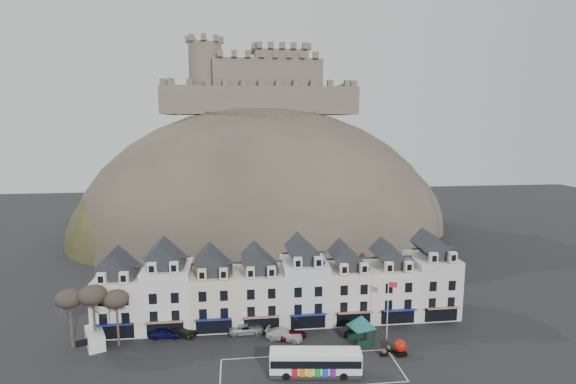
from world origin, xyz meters
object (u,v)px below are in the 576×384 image
object	(u,v)px
flagpole	(388,306)
white_van	(95,338)
bus_shelter	(361,322)
car_charcoal	(353,331)
car_silver	(246,328)
red_buoy	(400,347)
car_white	(284,334)
car_maroon	(293,334)
car_navy	(165,332)
car_black	(181,332)
bus	(315,361)

from	to	relation	value
flagpole	white_van	xyz separation A→B (m)	(-40.14, 2.81, -3.85)
bus_shelter	car_charcoal	size ratio (longest dim) A/B	1.57
car_charcoal	flagpole	bearing A→B (deg)	-116.75
bus_shelter	car_silver	xyz separation A→B (m)	(-15.62, 4.71, -2.39)
red_buoy	car_silver	xyz separation A→B (m)	(-19.79, 8.43, -0.35)
flagpole	car_charcoal	xyz separation A→B (m)	(-4.49, 1.74, -4.32)
flagpole	car_silver	bearing A→B (deg)	168.22
flagpole	car_white	bearing A→B (deg)	173.58
white_van	car_maroon	distance (m)	26.97
car_charcoal	car_navy	bearing A→B (deg)	79.30
bus_shelter	red_buoy	xyz separation A→B (m)	(4.17, -3.72, -2.04)
car_charcoal	white_van	bearing A→B (deg)	82.70
car_black	car_silver	distance (m)	9.20
car_maroon	car_white	bearing A→B (deg)	74.32
bus	red_buoy	world-z (taller)	bus
car_maroon	car_charcoal	bearing A→B (deg)	-104.90
white_van	bus_shelter	bearing A→B (deg)	-28.63
car_navy	car_silver	distance (m)	11.48
red_buoy	car_maroon	xyz separation A→B (m)	(-13.39, 5.96, -0.39)
bus_shelter	car_charcoal	bearing A→B (deg)	85.57
car_charcoal	car_black	bearing A→B (deg)	78.82
car_navy	car_charcoal	xyz separation A→B (m)	(26.58, -2.38, -0.14)
car_silver	bus_shelter	bearing A→B (deg)	-109.60
flagpole	car_white	xyz separation A→B (m)	(-14.40, 1.62, -4.19)
bus_shelter	car_maroon	size ratio (longest dim) A/B	1.54
red_buoy	car_navy	size ratio (longest dim) A/B	0.46
car_navy	car_black	bearing A→B (deg)	-85.96
car_maroon	bus	bearing A→B (deg)	173.92
flagpole	car_charcoal	bearing A→B (deg)	158.84
car_white	car_silver	bearing A→B (deg)	85.22
car_navy	car_black	distance (m)	2.28
white_van	car_silver	world-z (taller)	white_van
red_buoy	car_charcoal	world-z (taller)	red_buoy
bus_shelter	white_van	distance (m)	36.37
red_buoy	flagpole	distance (m)	5.83
white_van	car_white	distance (m)	25.77
car_black	car_charcoal	size ratio (longest dim) A/B	1.12
bus	bus_shelter	distance (m)	10.47
flagpole	car_maroon	distance (m)	13.97
car_silver	car_white	world-z (taller)	car_white
car_black	car_silver	world-z (taller)	car_silver
car_navy	bus_shelter	bearing A→B (deg)	-95.89
bus	car_navy	world-z (taller)	bus
car_navy	car_charcoal	bearing A→B (deg)	-91.08
car_navy	car_maroon	xyz separation A→B (m)	(17.88, -2.50, -0.10)
car_black	flagpole	bearing A→B (deg)	-77.08
bus_shelter	car_charcoal	distance (m)	3.46
car_white	car_maroon	world-z (taller)	car_white
bus	flagpole	xyz separation A→B (m)	(11.63, 7.63, 3.24)
bus_shelter	car_navy	size ratio (longest dim) A/B	1.33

